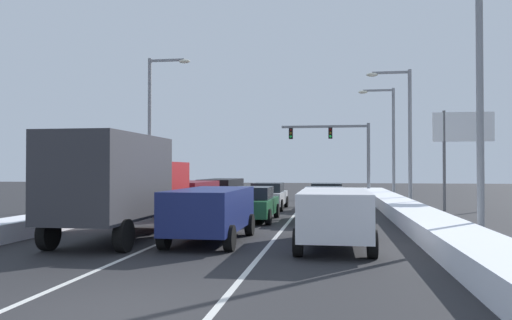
{
  "coord_description": "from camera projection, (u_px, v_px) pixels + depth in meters",
  "views": [
    {
      "loc": [
        3.61,
        -7.56,
        2.31
      ],
      "look_at": [
        -0.92,
        21.76,
        2.83
      ],
      "focal_mm": 35.03,
      "sensor_mm": 36.0,
      "label": 1
    }
  ],
  "objects": [
    {
      "name": "suv_maroon_left_lane_second",
      "position": [
        189.0,
        195.0,
        25.0
      ],
      "size": [
        2.16,
        4.9,
        1.67
      ],
      "color": "maroon",
      "rests_on": "ground"
    },
    {
      "name": "traffic_light_gantry",
      "position": [
        341.0,
        143.0,
        42.7
      ],
      "size": [
        7.54,
        0.47,
        6.2
      ],
      "color": "slate",
      "rests_on": "ground"
    },
    {
      "name": "box_truck_left_lane_nearest",
      "position": [
        122.0,
        181.0,
        16.36
      ],
      "size": [
        2.53,
        7.2,
        3.36
      ],
      "color": "maroon",
      "rests_on": "ground"
    },
    {
      "name": "suv_navy_center_lane_nearest",
      "position": [
        211.0,
        210.0,
        15.75
      ],
      "size": [
        2.16,
        4.9,
        1.67
      ],
      "color": "navy",
      "rests_on": "ground"
    },
    {
      "name": "street_lamp_right_mid",
      "position": [
        404.0,
        125.0,
        29.82
      ],
      "size": [
        2.66,
        0.36,
        8.25
      ],
      "color": "gray",
      "rests_on": "ground"
    },
    {
      "name": "roadside_sign_right",
      "position": [
        463.0,
        137.0,
        27.17
      ],
      "size": [
        3.2,
        0.16,
        5.5
      ],
      "color": "#59595B",
      "rests_on": "ground"
    },
    {
      "name": "ground_plane",
      "position": [
        251.0,
        221.0,
        22.1
      ],
      "size": [
        120.0,
        120.0,
        0.0
      ],
      "primitive_type": "plane",
      "color": "#28282B"
    },
    {
      "name": "suv_white_right_lane_nearest",
      "position": [
        334.0,
        213.0,
        14.65
      ],
      "size": [
        2.16,
        4.9,
        1.67
      ],
      "color": "silver",
      "rests_on": "ground"
    },
    {
      "name": "lane_stripe_between_center_lane_and_left_lane",
      "position": [
        230.0,
        213.0,
        25.89
      ],
      "size": [
        0.14,
        39.29,
        0.01
      ],
      "primitive_type": "cube",
      "color": "silver",
      "rests_on": "ground"
    },
    {
      "name": "lane_stripe_between_right_lane_and_center_lane",
      "position": [
        295.0,
        214.0,
        25.37
      ],
      "size": [
        0.14,
        39.29,
        0.01
      ],
      "primitive_type": "cube",
      "color": "silver",
      "rests_on": "ground"
    },
    {
      "name": "sedan_green_center_lane_second",
      "position": [
        253.0,
        204.0,
        22.14
      ],
      "size": [
        2.0,
        4.5,
        1.51
      ],
      "color": "#1E5633",
      "rests_on": "ground"
    },
    {
      "name": "street_lamp_right_far",
      "position": [
        389.0,
        133.0,
        36.9
      ],
      "size": [
        2.66,
        0.36,
        8.29
      ],
      "color": "gray",
      "rests_on": "ground"
    },
    {
      "name": "street_lamp_left_mid",
      "position": [
        155.0,
        119.0,
        30.41
      ],
      "size": [
        2.66,
        0.36,
        9.07
      ],
      "color": "gray",
      "rests_on": "ground"
    },
    {
      "name": "street_lamp_right_near",
      "position": [
        468.0,
        84.0,
        15.7
      ],
      "size": [
        2.66,
        0.36,
        8.35
      ],
      "color": "gray",
      "rests_on": "ground"
    },
    {
      "name": "sedan_tan_right_lane_third",
      "position": [
        327.0,
        196.0,
        27.93
      ],
      "size": [
        2.0,
        4.5,
        1.51
      ],
      "color": "#937F60",
      "rests_on": "ground"
    },
    {
      "name": "suv_black_left_lane_third",
      "position": [
        221.0,
        190.0,
        30.94
      ],
      "size": [
        2.16,
        4.9,
        1.67
      ],
      "color": "black",
      "rests_on": "ground"
    },
    {
      "name": "sedan_charcoal_right_lane_second",
      "position": [
        324.0,
        204.0,
        21.77
      ],
      "size": [
        2.0,
        4.5,
        1.51
      ],
      "color": "#38383D",
      "rests_on": "ground"
    },
    {
      "name": "snow_bank_right_shoulder",
      "position": [
        403.0,
        209.0,
        24.57
      ],
      "size": [
        1.72,
        39.29,
        0.65
      ],
      "primitive_type": "cube",
      "color": "white",
      "rests_on": "ground"
    },
    {
      "name": "snow_bank_left_shoulder",
      "position": [
        133.0,
        206.0,
        26.7
      ],
      "size": [
        1.44,
        39.29,
        0.6
      ],
      "primitive_type": "cube",
      "color": "white",
      "rests_on": "ground"
    },
    {
      "name": "sedan_silver_center_lane_third",
      "position": [
        268.0,
        196.0,
        28.55
      ],
      "size": [
        2.0,
        4.5,
        1.51
      ],
      "color": "#B7BABF",
      "rests_on": "ground"
    }
  ]
}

